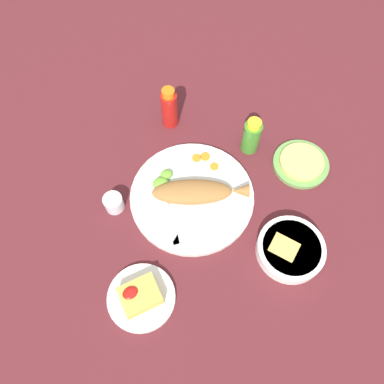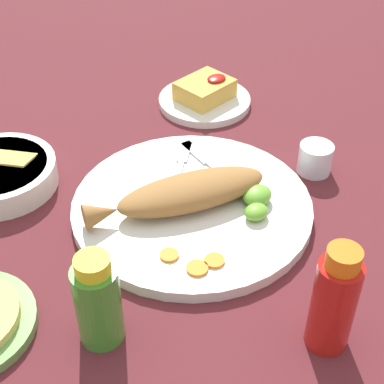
{
  "view_description": "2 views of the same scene",
  "coord_description": "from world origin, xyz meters",
  "px_view_note": "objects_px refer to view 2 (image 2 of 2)",
  "views": [
    {
      "loc": [
        0.21,
        0.44,
        0.99
      ],
      "look_at": [
        0.0,
        0.0,
        0.04
      ],
      "focal_mm": 35.0,
      "sensor_mm": 36.0,
      "label": 1
    },
    {
      "loc": [
        -0.48,
        -0.47,
        0.59
      ],
      "look_at": [
        0.0,
        0.0,
        0.04
      ],
      "focal_mm": 55.0,
      "sensor_mm": 36.0,
      "label": 2
    }
  ],
  "objects_px": {
    "hot_sauce_bottle_red": "(334,301)",
    "salt_cup": "(315,160)",
    "hot_sauce_bottle_green": "(98,301)",
    "main_plate": "(192,207)",
    "fried_fish": "(184,193)",
    "side_plate_fries": "(205,101)",
    "fork_near": "(180,165)",
    "fork_far": "(212,165)"
  },
  "relations": [
    {
      "from": "hot_sauce_bottle_red",
      "to": "salt_cup",
      "type": "bearing_deg",
      "value": 37.74
    },
    {
      "from": "fried_fish",
      "to": "fork_near",
      "type": "xyz_separation_m",
      "value": [
        0.06,
        0.07,
        -0.02
      ]
    },
    {
      "from": "salt_cup",
      "to": "hot_sauce_bottle_green",
      "type": "bearing_deg",
      "value": -178.53
    },
    {
      "from": "fried_fish",
      "to": "side_plate_fries",
      "type": "bearing_deg",
      "value": 62.49
    },
    {
      "from": "main_plate",
      "to": "salt_cup",
      "type": "height_order",
      "value": "salt_cup"
    },
    {
      "from": "fried_fish",
      "to": "hot_sauce_bottle_green",
      "type": "height_order",
      "value": "hot_sauce_bottle_green"
    },
    {
      "from": "fried_fish",
      "to": "hot_sauce_bottle_green",
      "type": "relative_size",
      "value": 2.13
    },
    {
      "from": "main_plate",
      "to": "hot_sauce_bottle_green",
      "type": "relative_size",
      "value": 2.79
    },
    {
      "from": "hot_sauce_bottle_red",
      "to": "salt_cup",
      "type": "height_order",
      "value": "hot_sauce_bottle_red"
    },
    {
      "from": "main_plate",
      "to": "side_plate_fries",
      "type": "bearing_deg",
      "value": 40.15
    },
    {
      "from": "hot_sauce_bottle_green",
      "to": "fried_fish",
      "type": "bearing_deg",
      "value": 21.04
    },
    {
      "from": "fork_far",
      "to": "fried_fish",
      "type": "bearing_deg",
      "value": 121.89
    },
    {
      "from": "fork_near",
      "to": "salt_cup",
      "type": "height_order",
      "value": "salt_cup"
    },
    {
      "from": "hot_sauce_bottle_green",
      "to": "hot_sauce_bottle_red",
      "type": "bearing_deg",
      "value": -47.24
    },
    {
      "from": "fork_far",
      "to": "salt_cup",
      "type": "xyz_separation_m",
      "value": [
        0.13,
        -0.11,
        0.0
      ]
    },
    {
      "from": "hot_sauce_bottle_red",
      "to": "fork_far",
      "type": "bearing_deg",
      "value": 66.0
    },
    {
      "from": "hot_sauce_bottle_green",
      "to": "salt_cup",
      "type": "height_order",
      "value": "hot_sauce_bottle_green"
    },
    {
      "from": "hot_sauce_bottle_green",
      "to": "salt_cup",
      "type": "relative_size",
      "value": 2.34
    },
    {
      "from": "hot_sauce_bottle_red",
      "to": "side_plate_fries",
      "type": "bearing_deg",
      "value": 58.33
    },
    {
      "from": "main_plate",
      "to": "fried_fish",
      "type": "distance_m",
      "value": 0.03
    },
    {
      "from": "hot_sauce_bottle_green",
      "to": "salt_cup",
      "type": "bearing_deg",
      "value": 1.47
    },
    {
      "from": "fried_fish",
      "to": "hot_sauce_bottle_red",
      "type": "relative_size",
      "value": 1.84
    },
    {
      "from": "fried_fish",
      "to": "hot_sauce_bottle_red",
      "type": "xyz_separation_m",
      "value": [
        -0.05,
        -0.29,
        0.03
      ]
    },
    {
      "from": "fried_fish",
      "to": "hot_sauce_bottle_red",
      "type": "distance_m",
      "value": 0.29
    },
    {
      "from": "fried_fish",
      "to": "fork_far",
      "type": "distance_m",
      "value": 0.11
    },
    {
      "from": "fork_near",
      "to": "hot_sauce_bottle_red",
      "type": "xyz_separation_m",
      "value": [
        -0.11,
        -0.36,
        0.05
      ]
    },
    {
      "from": "main_plate",
      "to": "salt_cup",
      "type": "relative_size",
      "value": 6.52
    },
    {
      "from": "fork_near",
      "to": "fork_far",
      "type": "xyz_separation_m",
      "value": [
        0.03,
        -0.04,
        0.0
      ]
    },
    {
      "from": "fried_fish",
      "to": "salt_cup",
      "type": "height_order",
      "value": "fried_fish"
    },
    {
      "from": "hot_sauce_bottle_red",
      "to": "side_plate_fries",
      "type": "xyz_separation_m",
      "value": [
        0.3,
        0.49,
        -0.06
      ]
    },
    {
      "from": "fork_far",
      "to": "side_plate_fries",
      "type": "distance_m",
      "value": 0.23
    },
    {
      "from": "main_plate",
      "to": "hot_sauce_bottle_red",
      "type": "distance_m",
      "value": 0.29
    },
    {
      "from": "hot_sauce_bottle_red",
      "to": "hot_sauce_bottle_green",
      "type": "relative_size",
      "value": 1.16
    },
    {
      "from": "fork_near",
      "to": "side_plate_fries",
      "type": "xyz_separation_m",
      "value": [
        0.19,
        0.13,
        -0.01
      ]
    },
    {
      "from": "fork_far",
      "to": "main_plate",
      "type": "bearing_deg",
      "value": 126.93
    },
    {
      "from": "side_plate_fries",
      "to": "fried_fish",
      "type": "bearing_deg",
      "value": -141.77
    },
    {
      "from": "fork_near",
      "to": "fork_far",
      "type": "distance_m",
      "value": 0.05
    },
    {
      "from": "main_plate",
      "to": "fried_fish",
      "type": "xyz_separation_m",
      "value": [
        -0.01,
        0.0,
        0.03
      ]
    },
    {
      "from": "fork_near",
      "to": "side_plate_fries",
      "type": "height_order",
      "value": "fork_near"
    },
    {
      "from": "side_plate_fries",
      "to": "main_plate",
      "type": "bearing_deg",
      "value": -139.85
    },
    {
      "from": "fried_fish",
      "to": "fork_far",
      "type": "xyz_separation_m",
      "value": [
        0.1,
        0.04,
        -0.02
      ]
    },
    {
      "from": "side_plate_fries",
      "to": "fork_near",
      "type": "bearing_deg",
      "value": -146.24
    }
  ]
}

